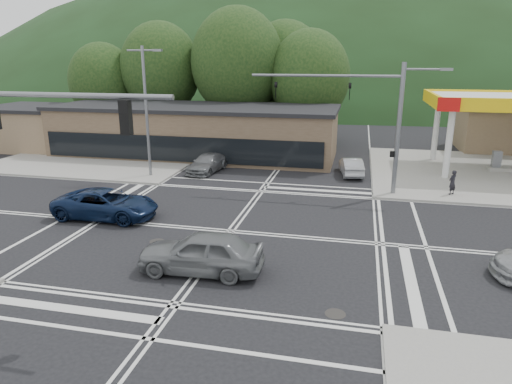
% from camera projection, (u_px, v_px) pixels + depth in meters
% --- Properties ---
extents(ground, '(120.00, 120.00, 0.00)m').
position_uv_depth(ground, '(230.00, 231.00, 22.53)').
color(ground, black).
rests_on(ground, ground).
extents(sidewalk_ne, '(16.00, 16.00, 0.15)m').
position_uv_depth(sidewalk_ne, '(484.00, 174.00, 33.36)').
color(sidewalk_ne, gray).
rests_on(sidewalk_ne, ground).
extents(sidewalk_nw, '(16.00, 16.00, 0.15)m').
position_uv_depth(sidewalk_nw, '(112.00, 155.00, 39.71)').
color(sidewalk_nw, gray).
rests_on(sidewalk_nw, ground).
extents(commercial_row, '(24.00, 8.00, 4.00)m').
position_uv_depth(commercial_row, '(195.00, 132.00, 39.55)').
color(commercial_row, brown).
rests_on(commercial_row, ground).
extents(commercial_nw, '(8.00, 7.00, 3.60)m').
position_uv_depth(commercial_nw, '(35.00, 128.00, 43.00)').
color(commercial_nw, '#846B4F').
rests_on(commercial_nw, ground).
extents(hill_north, '(252.00, 126.00, 140.00)m').
position_uv_depth(hill_north, '(335.00, 94.00, 106.68)').
color(hill_north, '#1B3216').
rests_on(hill_north, ground).
extents(tree_n_a, '(8.00, 8.00, 11.75)m').
position_uv_depth(tree_n_a, '(161.00, 69.00, 45.91)').
color(tree_n_a, '#382619').
rests_on(tree_n_a, ground).
extents(tree_n_b, '(9.00, 9.00, 12.98)m').
position_uv_depth(tree_n_b, '(237.00, 62.00, 44.03)').
color(tree_n_b, '#382619').
rests_on(tree_n_b, ground).
extents(tree_n_c, '(7.60, 7.60, 10.87)m').
position_uv_depth(tree_n_c, '(309.00, 77.00, 42.91)').
color(tree_n_c, '#382619').
rests_on(tree_n_c, ground).
extents(tree_n_d, '(6.80, 6.80, 9.76)m').
position_uv_depth(tree_n_d, '(103.00, 82.00, 46.61)').
color(tree_n_d, '#382619').
rests_on(tree_n_d, ground).
extents(tree_n_e, '(8.40, 8.40, 11.98)m').
position_uv_depth(tree_n_e, '(285.00, 68.00, 47.10)').
color(tree_n_e, '#382619').
rests_on(tree_n_e, ground).
extents(streetlight_nw, '(2.50, 0.25, 9.00)m').
position_uv_depth(streetlight_nw, '(147.00, 106.00, 31.30)').
color(streetlight_nw, slate).
rests_on(streetlight_nw, ground).
extents(signal_mast_ne, '(11.65, 0.30, 8.00)m').
position_uv_depth(signal_mast_ne, '(378.00, 113.00, 27.29)').
color(signal_mast_ne, slate).
rests_on(signal_mast_ne, ground).
extents(car_blue_west, '(5.54, 2.62, 1.53)m').
position_uv_depth(car_blue_west, '(106.00, 204.00, 24.27)').
color(car_blue_west, '#0D1B39').
rests_on(car_blue_west, ground).
extents(car_grey_center, '(5.06, 2.23, 1.69)m').
position_uv_depth(car_grey_center, '(201.00, 252.00, 18.07)').
color(car_grey_center, slate).
rests_on(car_grey_center, ground).
extents(car_queue_a, '(1.99, 4.09, 1.29)m').
position_uv_depth(car_queue_a, '(351.00, 166.00, 33.12)').
color(car_queue_a, '#9A9CA0').
rests_on(car_queue_a, ground).
extents(car_queue_b, '(2.37, 5.03, 1.67)m').
position_uv_depth(car_queue_b, '(308.00, 145.00, 40.19)').
color(car_queue_b, silver).
rests_on(car_queue_b, ground).
extents(car_northbound, '(2.41, 4.71, 1.31)m').
position_uv_depth(car_northbound, '(207.00, 163.00, 34.07)').
color(car_northbound, slate).
rests_on(car_northbound, ground).
extents(pedestrian, '(0.65, 0.65, 1.52)m').
position_uv_depth(pedestrian, '(452.00, 182.00, 27.87)').
color(pedestrian, black).
rests_on(pedestrian, sidewalk_ne).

